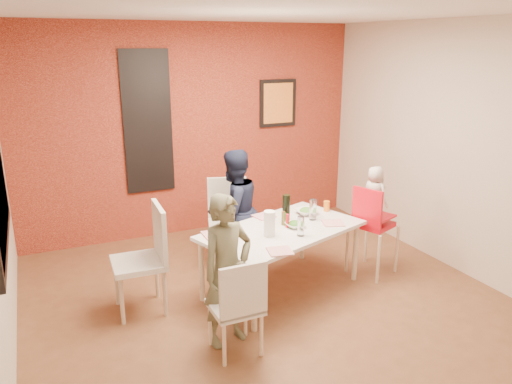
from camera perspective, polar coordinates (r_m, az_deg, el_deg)
name	(u,v)px	position (r m, az deg, el deg)	size (l,w,h in m)	color
ground	(269,302)	(5.01, 1.46, -12.49)	(4.50, 4.50, 0.00)	brown
ceiling	(271,10)	(4.38, 1.73, 20.04)	(4.50, 4.50, 0.02)	silver
wall_back	(194,131)	(6.56, -7.14, 6.98)	(4.50, 0.02, 2.70)	beige
wall_front	(463,266)	(2.78, 22.61, -7.85)	(4.50, 0.02, 2.70)	beige
wall_right	(456,148)	(5.84, 21.92, 4.69)	(0.02, 4.50, 2.70)	beige
brick_accent_wall	(194,131)	(6.54, -7.09, 6.95)	(4.50, 0.02, 2.70)	maroon
glassblock_strip	(147,122)	(6.35, -12.30, 7.78)	(0.55, 0.03, 1.70)	#B6BEC6
glassblock_surround	(148,122)	(6.35, -12.29, 7.78)	(0.60, 0.03, 1.76)	black
art_print_frame	(278,103)	(6.93, 2.51, 10.11)	(0.54, 0.03, 0.64)	black
art_print_canvas	(278,103)	(6.92, 2.57, 10.10)	(0.44, 0.01, 0.54)	#F09B35
dining_table	(282,234)	(5.00, 3.01, -4.82)	(1.81, 1.36, 0.67)	white
chair_near	(239,303)	(4.03, -2.00, -12.58)	(0.39, 0.39, 0.84)	silver
chair_far	(228,216)	(5.73, -3.21, -2.74)	(0.56, 0.56, 0.97)	white
chair_left	(148,253)	(4.77, -12.28, -6.83)	(0.49, 0.49, 1.02)	white
high_chair	(372,222)	(5.49, 13.09, -3.38)	(0.54, 0.54, 1.00)	red
child_near	(227,271)	(4.15, -3.30, -8.95)	(0.48, 0.31, 1.30)	#5F5E44
child_far	(234,211)	(5.46, -2.55, -2.16)	(0.66, 0.52, 1.36)	#161B31
toddler	(374,195)	(5.43, 13.38, -0.32)	(0.30, 0.20, 0.62)	beige
plate_near_left	(280,251)	(4.44, 2.76, -6.77)	(0.21, 0.21, 0.01)	silver
plate_far_mid	(264,216)	(5.31, 0.90, -2.77)	(0.20, 0.20, 0.01)	white
plate_near_right	(333,223)	(5.16, 8.80, -3.53)	(0.20, 0.20, 0.01)	white
plate_far_left	(215,234)	(4.83, -4.67, -4.83)	(0.23, 0.23, 0.01)	white
salad_bowl_a	(295,225)	(5.01, 4.50, -3.79)	(0.19, 0.19, 0.05)	white
salad_bowl_b	(306,212)	(5.40, 5.79, -2.24)	(0.23, 0.23, 0.06)	white
wine_bottle	(286,209)	(5.10, 3.47, -1.91)	(0.08, 0.08, 0.30)	black
wine_glass_a	(301,226)	(4.78, 5.14, -3.90)	(0.07, 0.07, 0.20)	white
wine_glass_b	(313,210)	(5.22, 6.52, -2.01)	(0.08, 0.08, 0.22)	white
paper_towel_roll	(270,224)	(4.75, 1.55, -3.63)	(0.11, 0.11, 0.25)	white
condiment_red	(287,221)	(4.99, 3.60, -3.31)	(0.04, 0.04, 0.14)	red
condiment_green	(284,219)	(5.05, 3.27, -3.11)	(0.03, 0.03, 0.13)	#377326
condiment_brown	(283,218)	(5.05, 3.13, -3.01)	(0.04, 0.04, 0.14)	brown
sippy_cup	(327,206)	(5.52, 8.07, -1.60)	(0.07, 0.07, 0.11)	orange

